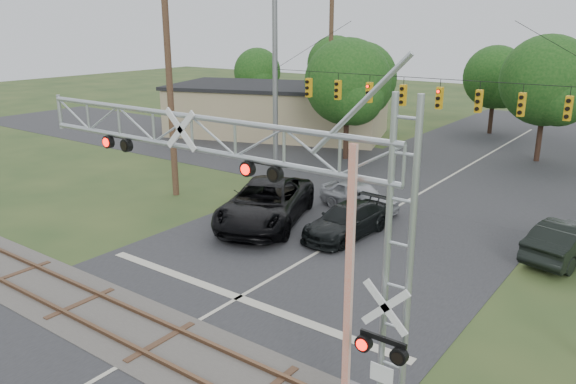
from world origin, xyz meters
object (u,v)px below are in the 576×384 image
Objects in this scene: sedan_silver at (359,196)px; commercial_building at (278,110)px; car_dark at (347,221)px; crossing_gantry at (259,219)px; pickup_black at (266,203)px; traffic_signal_span at (437,93)px.

commercial_building is at bearing 58.12° from sedan_silver.
commercial_building is (-16.99, 17.30, 1.37)m from car_dark.
sedan_silver is (-5.56, 14.75, -4.17)m from crossing_gantry.
crossing_gantry is at bearing -73.04° from pickup_black.
car_dark is at bearing -9.16° from pickup_black.
sedan_silver is 20.87m from commercial_building.
pickup_black is 5.08m from sedan_silver.
pickup_black is 0.36× the size of commercial_building.
car_dark is 0.25× the size of commercial_building.
traffic_signal_span is 2.69× the size of pickup_black.
pickup_black is at bearing -163.44° from car_dark.
crossing_gantry is 12.69m from car_dark.
pickup_black reaches higher than sedan_silver.
pickup_black is at bearing -121.15° from traffic_signal_span.
commercial_building is at bearing 104.64° from pickup_black.
crossing_gantry reaches higher than pickup_black.
traffic_signal_span reaches higher than commercial_building.
pickup_black is at bearing 158.93° from sedan_silver.
traffic_signal_span is 4.54× the size of sedan_silver.
sedan_silver is at bearing 38.33° from pickup_black.
commercial_building is at bearing 150.43° from traffic_signal_span.
crossing_gantry is 2.34× the size of car_dark.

